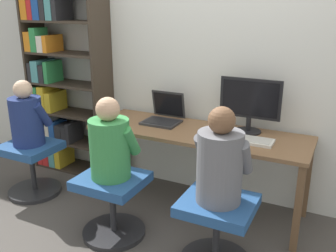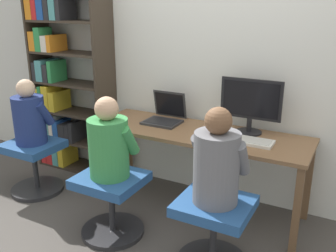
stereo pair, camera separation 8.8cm
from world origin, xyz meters
name	(u,v)px [view 1 (the left image)]	position (x,y,z in m)	size (l,w,h in m)	color
ground_plane	(182,223)	(0.00, 0.00, 0.00)	(14.00, 14.00, 0.00)	#4C4742
wall_back	(215,53)	(0.00, 0.66, 1.30)	(10.00, 0.05, 2.60)	silver
desk	(197,139)	(0.00, 0.30, 0.63)	(1.82, 0.60, 0.70)	brown
desktop_monitor	(250,104)	(0.38, 0.45, 0.94)	(0.49, 0.21, 0.44)	black
laptop	(164,116)	(-0.36, 0.39, 0.76)	(0.31, 0.30, 0.26)	#2D2D30
keyboard	(243,139)	(0.40, 0.24, 0.72)	(0.45, 0.17, 0.03)	silver
computer_mouse_by_keyboard	(207,133)	(0.11, 0.24, 0.72)	(0.07, 0.10, 0.03)	black
office_chair_left	(217,227)	(0.41, -0.35, 0.29)	(0.48, 0.48, 0.49)	#262628
office_chair_right	(113,200)	(-0.41, -0.37, 0.29)	(0.48, 0.48, 0.49)	#262628
person_at_monitor	(220,162)	(0.41, -0.35, 0.76)	(0.36, 0.31, 0.63)	slate
person_at_laptop	(110,144)	(-0.41, -0.36, 0.75)	(0.36, 0.31, 0.60)	#388C47
bookshelf	(58,85)	(-1.60, 0.45, 0.91)	(0.86, 0.32, 1.85)	#382D23
office_chair_side	(32,164)	(-1.46, -0.14, 0.29)	(0.48, 0.48, 0.49)	#262628
person_near_shelf	(27,117)	(-1.46, -0.14, 0.74)	(0.34, 0.30, 0.59)	navy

